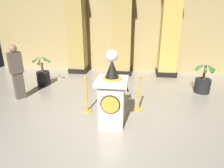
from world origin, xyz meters
The scene contains 12 objects.
ground_plane centered at (0.00, 0.00, 0.00)m, with size 11.93×11.93×0.00m, color #9E9384.
back_wall centered at (0.00, 5.07, 1.76)m, with size 11.93×0.16×3.52m, color tan.
pedestal_clock centered at (0.14, 0.31, 0.70)m, with size 0.71×0.71×1.78m.
stanchion_near centered at (0.77, 1.08, 0.35)m, with size 0.24×0.24×1.00m.
stanchion_far centered at (-0.60, 0.82, 0.35)m, with size 0.24×0.24×1.00m.
velvet_rope centered at (0.09, 0.95, 0.79)m, with size 0.85×0.83×0.22m.
column_left centered at (-1.93, 4.53, 1.67)m, with size 0.82×0.82×3.38m.
column_right centered at (1.93, 4.53, 1.67)m, with size 0.85×0.85×3.38m.
column_centre_rear centered at (0.00, 4.53, 1.67)m, with size 0.93×0.93×3.38m.
potted_palm_left centered at (-2.72, 2.66, 0.34)m, with size 0.69×0.68×1.12m.
potted_palm_right centered at (2.87, 2.66, 0.33)m, with size 0.66×0.64×1.03m.
bystander_guest centered at (-2.88, 1.42, 0.88)m, with size 0.40×0.42×1.66m.
Camera 1 is at (0.68, -3.70, 2.49)m, focal length 30.96 mm.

